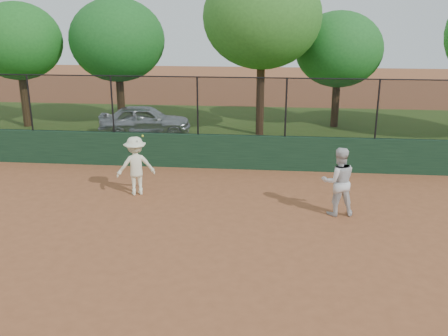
# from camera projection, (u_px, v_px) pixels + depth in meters

# --- Properties ---
(ground) EXTENTS (80.00, 80.00, 0.00)m
(ground) POSITION_uv_depth(u_px,v_px,m) (181.00, 242.00, 11.93)
(ground) COLOR #975330
(ground) RESTS_ON ground
(back_wall) EXTENTS (26.00, 0.20, 1.20)m
(back_wall) POSITION_uv_depth(u_px,v_px,m) (212.00, 151.00, 17.45)
(back_wall) COLOR #1A3A23
(back_wall) RESTS_ON ground
(grass_strip) EXTENTS (36.00, 12.00, 0.01)m
(grass_strip) POSITION_uv_depth(u_px,v_px,m) (228.00, 130.00, 23.32)
(grass_strip) COLOR #304D18
(grass_strip) RESTS_ON ground
(parked_car) EXTENTS (4.20, 2.23, 1.36)m
(parked_car) POSITION_uv_depth(u_px,v_px,m) (145.00, 120.00, 22.05)
(parked_car) COLOR #B8BDC2
(parked_car) RESTS_ON ground
(player_second) EXTENTS (1.01, 0.84, 1.87)m
(player_second) POSITION_uv_depth(u_px,v_px,m) (338.00, 181.00, 13.31)
(player_second) COLOR silver
(player_second) RESTS_ON ground
(player_main) EXTENTS (1.31, 1.05, 1.93)m
(player_main) POSITION_uv_depth(u_px,v_px,m) (136.00, 166.00, 14.83)
(player_main) COLOR white
(player_main) RESTS_ON ground
(fence_assembly) EXTENTS (26.00, 0.06, 2.00)m
(fence_assembly) POSITION_uv_depth(u_px,v_px,m) (211.00, 105.00, 16.96)
(fence_assembly) COLOR black
(fence_assembly) RESTS_ON back_wall
(tree_0) EXTENTS (4.08, 3.71, 5.74)m
(tree_0) POSITION_uv_depth(u_px,v_px,m) (18.00, 41.00, 22.86)
(tree_0) COLOR #4A321A
(tree_0) RESTS_ON ground
(tree_1) EXTENTS (4.39, 3.99, 5.93)m
(tree_1) POSITION_uv_depth(u_px,v_px,m) (117.00, 40.00, 22.89)
(tree_1) COLOR #3E2A15
(tree_1) RESTS_ON ground
(tree_2) EXTENTS (5.02, 4.57, 7.23)m
(tree_2) POSITION_uv_depth(u_px,v_px,m) (262.00, 17.00, 20.89)
(tree_2) COLOR #442918
(tree_2) RESTS_ON ground
(tree_3) EXTENTS (4.01, 3.65, 5.35)m
(tree_3) POSITION_uv_depth(u_px,v_px,m) (339.00, 50.00, 22.90)
(tree_3) COLOR #402715
(tree_3) RESTS_ON ground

